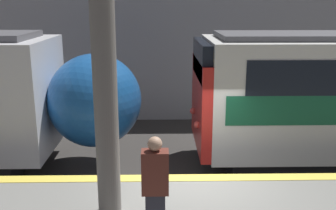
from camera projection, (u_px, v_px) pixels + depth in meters
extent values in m
cube|color=#EAD14C|center=(192.00, 178.00, 7.72)|extent=(40.00, 0.30, 0.01)
cube|color=#939399|center=(177.00, 48.00, 14.48)|extent=(50.00, 0.15, 5.45)
cylinder|color=slate|center=(105.00, 95.00, 5.97)|extent=(0.37, 0.37, 3.95)
ellipsoid|color=#195199|center=(95.00, 100.00, 10.25)|extent=(2.42, 2.64, 2.42)
sphere|color=#F2EFCC|center=(132.00, 116.00, 10.37)|extent=(0.20, 0.20, 0.20)
cube|color=red|center=(201.00, 103.00, 10.32)|extent=(0.25, 2.81, 2.30)
cube|color=black|center=(202.00, 59.00, 10.03)|extent=(0.25, 2.52, 0.92)
sphere|color=#EA4C42|center=(197.00, 125.00, 9.80)|extent=(0.18, 0.18, 0.18)
sphere|color=#EA4C42|center=(193.00, 111.00, 11.04)|extent=(0.18, 0.18, 0.18)
cube|color=brown|center=(155.00, 172.00, 5.50)|extent=(0.38, 0.24, 0.63)
sphere|color=tan|center=(155.00, 144.00, 5.39)|extent=(0.21, 0.21, 0.21)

